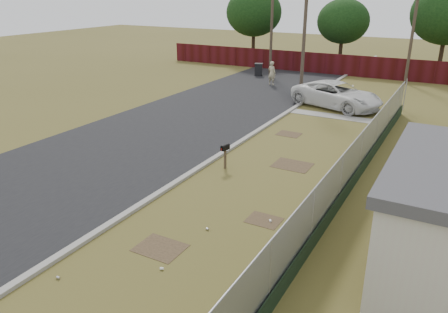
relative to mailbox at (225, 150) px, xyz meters
The scene contains 11 objects.
ground 2.59m from the mailbox, 31.73° to the right, with size 120.00×120.00×0.00m, color brown.
street 8.27m from the mailbox, 124.66° to the left, with size 15.10×60.00×0.12m.
chainlink_fence 5.21m from the mailbox, ahead, with size 0.10×27.06×2.02m.
privacy_fence 24.03m from the mailbox, 99.38° to the left, with size 30.00×0.12×1.80m, color #430E13.
utility_poles 19.82m from the mailbox, 94.68° to the left, with size 12.60×8.24×9.00m.
horizon_trees 22.78m from the mailbox, 82.53° to the left, with size 33.32×31.94×7.78m.
mailbox is the anchor object (origin of this frame).
pickup_truck 12.49m from the mailbox, 84.06° to the left, with size 2.69×5.84×1.62m, color silver.
pedestrian 17.64m from the mailbox, 106.89° to the left, with size 0.68×0.45×1.87m, color #B9AE87.
trash_bin 21.41m from the mailbox, 111.06° to the left, with size 0.91×0.89×1.07m.
scattered_litter 6.30m from the mailbox, 73.09° to the right, with size 3.80×5.60×0.07m.
Camera 1 is at (6.21, -13.73, 7.15)m, focal length 35.00 mm.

